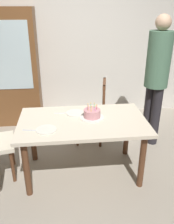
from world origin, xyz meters
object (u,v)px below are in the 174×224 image
person_guest (157,75)px  china_cabinet (5,69)px  plate_far_side (75,113)px  plate_near_celebrant (46,130)px  dining_table (83,128)px  chair_spindle_back (92,113)px  birthday_cake (92,114)px

person_guest → china_cabinet: (-2.23, 0.93, -0.10)m
plate_far_side → china_cabinet: (-1.08, 1.37, 0.23)m
plate_near_celebrant → china_cabinet: china_cabinet is taller
dining_table → chair_spindle_back: size_ratio=1.54×
plate_near_celebrant → plate_far_side: bearing=49.5°
birthday_cake → plate_far_side: bearing=142.6°
dining_table → plate_near_celebrant: 0.46m
dining_table → person_guest: person_guest is taller
dining_table → plate_near_celebrant: (-0.40, -0.19, 0.10)m
dining_table → plate_far_side: size_ratio=6.63×
birthday_cake → plate_near_celebrant: size_ratio=1.27×
plate_far_side → chair_spindle_back: chair_spindle_back is taller
chair_spindle_back → china_cabinet: bearing=148.9°
plate_far_side → dining_table: bearing=-69.2°
chair_spindle_back → dining_table: bearing=-105.4°
chair_spindle_back → china_cabinet: size_ratio=0.50×
plate_far_side → person_guest: bearing=20.6°
china_cabinet → person_guest: bearing=-22.7°
dining_table → plate_near_celebrant: plate_near_celebrant is taller
plate_near_celebrant → person_guest: size_ratio=0.12×
person_guest → china_cabinet: china_cabinet is taller
birthday_cake → china_cabinet: size_ratio=0.15×
chair_spindle_back → person_guest: size_ratio=0.52×
dining_table → chair_spindle_back: chair_spindle_back is taller
dining_table → plate_far_side: bearing=110.8°
birthday_cake → chair_spindle_back: bearing=82.6°
plate_near_celebrant → person_guest: bearing=28.9°
plate_near_celebrant → china_cabinet: 1.92m
plate_near_celebrant → chair_spindle_back: size_ratio=0.23×
person_guest → birthday_cake: bearing=-149.2°
dining_table → china_cabinet: (-1.15, 1.56, 0.33)m
birthday_cake → china_cabinet: china_cabinet is taller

